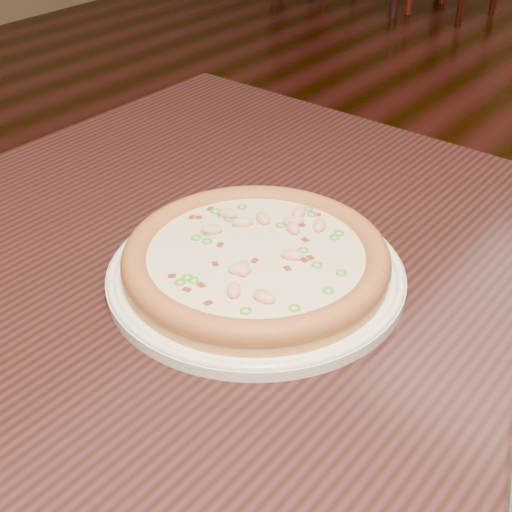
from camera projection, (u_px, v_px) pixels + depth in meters
The scene contains 4 objects.
ground at pixel (413, 510), 1.40m from camera, with size 9.00×9.00×0.00m, color black.
hero_table at pixel (368, 370), 0.79m from camera, with size 1.20×0.80×0.75m.
plate at pixel (256, 273), 0.76m from camera, with size 0.32×0.32×0.02m.
pizza at pixel (256, 258), 0.75m from camera, with size 0.28×0.28×0.03m.
Camera 1 is at (0.31, -0.89, 1.20)m, focal length 50.00 mm.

